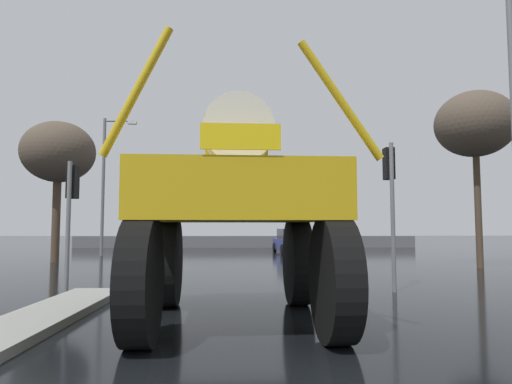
{
  "coord_description": "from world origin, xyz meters",
  "views": [
    {
      "loc": [
        -0.21,
        -1.73,
        1.67
      ],
      "look_at": [
        0.13,
        10.01,
        2.57
      ],
      "focal_mm": 31.44,
      "sensor_mm": 36.0,
      "label": 1
    }
  ],
  "objects_px": {
    "bare_tree_left": "(58,153)",
    "bare_tree_right": "(475,125)",
    "traffic_signal_near_right": "(390,183)",
    "sedan_ahead": "(292,242)",
    "oversize_sprayer": "(236,208)",
    "traffic_signal_far_left": "(157,212)",
    "traffic_signal_near_left": "(72,197)",
    "streetlight_far_left": "(106,178)"
  },
  "relations": [
    {
      "from": "bare_tree_left",
      "to": "traffic_signal_far_left",
      "type": "bearing_deg",
      "value": 72.57
    },
    {
      "from": "traffic_signal_far_left",
      "to": "streetlight_far_left",
      "type": "distance_m",
      "value": 5.48
    },
    {
      "from": "traffic_signal_near_right",
      "to": "bare_tree_left",
      "type": "distance_m",
      "value": 16.03
    },
    {
      "from": "oversize_sprayer",
      "to": "sedan_ahead",
      "type": "bearing_deg",
      "value": -11.48
    },
    {
      "from": "traffic_signal_far_left",
      "to": "bare_tree_right",
      "type": "distance_m",
      "value": 20.17
    },
    {
      "from": "sedan_ahead",
      "to": "traffic_signal_near_left",
      "type": "xyz_separation_m",
      "value": [
        -7.47,
        -16.49,
        1.7
      ]
    },
    {
      "from": "traffic_signal_near_left",
      "to": "bare_tree_left",
      "type": "distance_m",
      "value": 10.91
    },
    {
      "from": "oversize_sprayer",
      "to": "traffic_signal_far_left",
      "type": "height_order",
      "value": "oversize_sprayer"
    },
    {
      "from": "oversize_sprayer",
      "to": "traffic_signal_near_left",
      "type": "height_order",
      "value": "oversize_sprayer"
    },
    {
      "from": "oversize_sprayer",
      "to": "streetlight_far_left",
      "type": "relative_size",
      "value": 0.65
    },
    {
      "from": "bare_tree_left",
      "to": "bare_tree_right",
      "type": "distance_m",
      "value": 18.62
    },
    {
      "from": "traffic_signal_near_left",
      "to": "streetlight_far_left",
      "type": "relative_size",
      "value": 0.42
    },
    {
      "from": "traffic_signal_near_left",
      "to": "traffic_signal_far_left",
      "type": "bearing_deg",
      "value": 94.24
    },
    {
      "from": "oversize_sprayer",
      "to": "sedan_ahead",
      "type": "xyz_separation_m",
      "value": [
        3.19,
        20.09,
        -1.28
      ]
    },
    {
      "from": "traffic_signal_far_left",
      "to": "bare_tree_right",
      "type": "xyz_separation_m",
      "value": [
        15.37,
        -12.65,
        3.22
      ]
    },
    {
      "from": "bare_tree_right",
      "to": "traffic_signal_near_right",
      "type": "bearing_deg",
      "value": -132.03
    },
    {
      "from": "traffic_signal_near_left",
      "to": "bare_tree_left",
      "type": "bearing_deg",
      "value": 114.24
    },
    {
      "from": "traffic_signal_near_left",
      "to": "bare_tree_right",
      "type": "height_order",
      "value": "bare_tree_right"
    },
    {
      "from": "sedan_ahead",
      "to": "traffic_signal_near_right",
      "type": "distance_m",
      "value": 16.64
    },
    {
      "from": "oversize_sprayer",
      "to": "traffic_signal_near_left",
      "type": "xyz_separation_m",
      "value": [
        -4.28,
        3.6,
        0.42
      ]
    },
    {
      "from": "traffic_signal_far_left",
      "to": "bare_tree_right",
      "type": "bearing_deg",
      "value": -39.45
    },
    {
      "from": "traffic_signal_near_right",
      "to": "streetlight_far_left",
      "type": "height_order",
      "value": "streetlight_far_left"
    },
    {
      "from": "bare_tree_right",
      "to": "streetlight_far_left",
      "type": "bearing_deg",
      "value": 155.64
    },
    {
      "from": "traffic_signal_near_left",
      "to": "traffic_signal_far_left",
      "type": "height_order",
      "value": "traffic_signal_far_left"
    },
    {
      "from": "streetlight_far_left",
      "to": "bare_tree_right",
      "type": "distance_m",
      "value": 19.2
    },
    {
      "from": "bare_tree_right",
      "to": "traffic_signal_near_left",
      "type": "bearing_deg",
      "value": -155.64
    },
    {
      "from": "sedan_ahead",
      "to": "traffic_signal_far_left",
      "type": "bearing_deg",
      "value": 68.14
    },
    {
      "from": "oversize_sprayer",
      "to": "traffic_signal_near_left",
      "type": "bearing_deg",
      "value": 47.5
    },
    {
      "from": "oversize_sprayer",
      "to": "traffic_signal_far_left",
      "type": "xyz_separation_m",
      "value": [
        -5.69,
        22.57,
        0.63
      ]
    },
    {
      "from": "sedan_ahead",
      "to": "traffic_signal_near_right",
      "type": "height_order",
      "value": "traffic_signal_near_right"
    },
    {
      "from": "traffic_signal_near_left",
      "to": "traffic_signal_near_right",
      "type": "distance_m",
      "value": 8.27
    },
    {
      "from": "streetlight_far_left",
      "to": "bare_tree_right",
      "type": "xyz_separation_m",
      "value": [
        17.44,
        -7.9,
        1.43
      ]
    },
    {
      "from": "oversize_sprayer",
      "to": "bare_tree_right",
      "type": "xyz_separation_m",
      "value": [
        9.68,
        9.92,
        3.85
      ]
    },
    {
      "from": "sedan_ahead",
      "to": "bare_tree_left",
      "type": "bearing_deg",
      "value": 113.92
    },
    {
      "from": "bare_tree_right",
      "to": "sedan_ahead",
      "type": "bearing_deg",
      "value": 122.59
    },
    {
      "from": "traffic_signal_near_right",
      "to": "bare_tree_left",
      "type": "bearing_deg",
      "value": 142.57
    },
    {
      "from": "traffic_signal_near_right",
      "to": "bare_tree_left",
      "type": "height_order",
      "value": "bare_tree_left"
    },
    {
      "from": "traffic_signal_near_right",
      "to": "oversize_sprayer",
      "type": "bearing_deg",
      "value": -137.92
    },
    {
      "from": "streetlight_far_left",
      "to": "bare_tree_left",
      "type": "height_order",
      "value": "streetlight_far_left"
    },
    {
      "from": "streetlight_far_left",
      "to": "traffic_signal_near_right",
      "type": "bearing_deg",
      "value": -50.49
    },
    {
      "from": "oversize_sprayer",
      "to": "bare_tree_right",
      "type": "relative_size",
      "value": 0.71
    },
    {
      "from": "oversize_sprayer",
      "to": "sedan_ahead",
      "type": "height_order",
      "value": "oversize_sprayer"
    }
  ]
}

